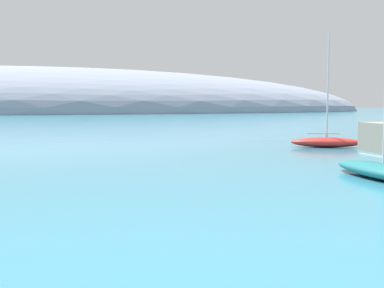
{
  "coord_description": "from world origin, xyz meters",
  "views": [
    {
      "loc": [
        -5.98,
        0.11,
        4.21
      ],
      "look_at": [
        0.99,
        28.41,
        1.67
      ],
      "focal_mm": 45.71,
      "sensor_mm": 36.0,
      "label": 1
    }
  ],
  "objects": [
    {
      "name": "sailboat_teal_outer_mooring",
      "position": [
        10.46,
        23.22,
        0.5
      ],
      "size": [
        2.54,
        8.05,
        9.56
      ],
      "rotation": [
        0.0,
        0.0,
        4.76
      ],
      "color": "#1E6B70",
      "rests_on": "water"
    },
    {
      "name": "sailboat_red_near_shore",
      "position": [
        16.84,
        40.76,
        0.56
      ],
      "size": [
        6.77,
        4.19,
        10.29
      ],
      "rotation": [
        0.0,
        0.0,
        5.91
      ],
      "color": "red",
      "rests_on": "water"
    },
    {
      "name": "distant_ridge",
      "position": [
        -25.71,
        199.19,
        0.0
      ],
      "size": [
        288.52,
        82.13,
        35.26
      ],
      "primitive_type": "ellipsoid",
      "color": "gray",
      "rests_on": "ground"
    }
  ]
}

